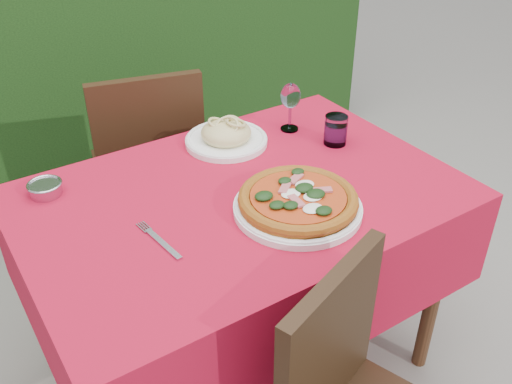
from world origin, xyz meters
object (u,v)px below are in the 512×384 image
chair_far (149,161)px  pasta_plate (226,136)px  water_glass (336,131)px  wine_glass (291,98)px  fork (163,244)px  pizza_plate (298,202)px  steel_ramekin (46,189)px

chair_far → pasta_plate: 0.50m
water_glass → wine_glass: bearing=111.9°
wine_glass → fork: (-0.65, -0.35, -0.12)m
water_glass → wine_glass: wine_glass is taller
pizza_plate → fork: 0.38m
fork → steel_ramekin: steel_ramekin is taller
steel_ramekin → wine_glass: bearing=-3.6°
wine_glass → steel_ramekin: wine_glass is taller
wine_glass → fork: 0.75m
wine_glass → water_glass: bearing=-68.1°
pasta_plate → water_glass: 0.36m
pasta_plate → fork: 0.56m
pasta_plate → water_glass: bearing=-33.1°
fork → steel_ramekin: size_ratio=2.29×
pizza_plate → pasta_plate: bearing=85.2°
pasta_plate → steel_ramekin: size_ratio=2.99×
chair_far → pizza_plate: size_ratio=2.31×
wine_glass → steel_ramekin: size_ratio=1.86×
pizza_plate → steel_ramekin: bearing=140.0°
water_glass → steel_ramekin: bearing=166.4°
wine_glass → chair_far: bearing=129.2°
wine_glass → fork: wine_glass is taller
chair_far → steel_ramekin: bearing=52.9°
chair_far → pizza_plate: 0.90m
pasta_plate → water_glass: water_glass is taller
water_glass → steel_ramekin: 0.93m
chair_far → fork: bearing=83.1°
pasta_plate → wine_glass: size_ratio=1.61×
chair_far → fork: chair_far is taller
steel_ramekin → pizza_plate: bearing=-40.0°
pasta_plate → fork: bearing=-137.4°
pasta_plate → water_glass: (0.30, -0.20, 0.02)m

